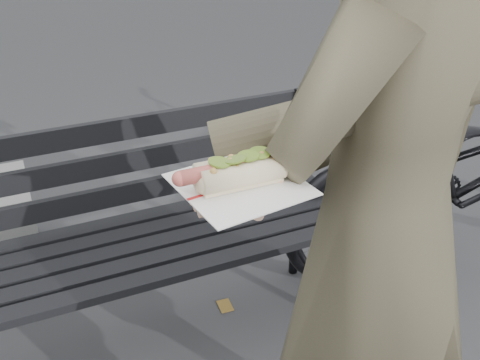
% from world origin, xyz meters
% --- Properties ---
extents(park_bench, '(1.50, 0.44, 0.88)m').
position_xyz_m(park_bench, '(0.01, 0.93, 0.52)').
color(park_bench, black).
rests_on(park_bench, ground).
extents(person, '(0.80, 0.64, 1.90)m').
position_xyz_m(person, '(0.34, 0.06, 0.95)').
color(person, '#494631').
rests_on(person, ground).
extents(held_hotdog, '(0.61, 0.30, 0.20)m').
position_xyz_m(held_hotdog, '(0.16, 0.04, 1.23)').
color(held_hotdog, '#494631').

